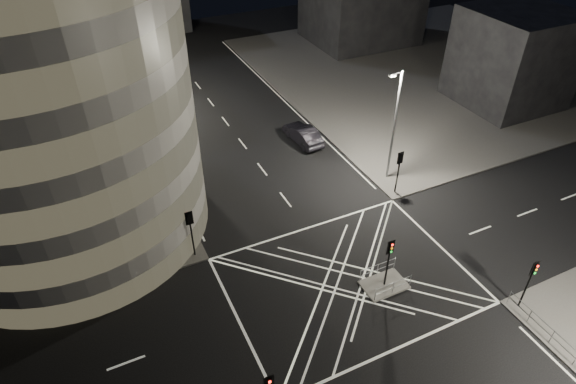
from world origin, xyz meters
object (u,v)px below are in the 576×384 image
traffic_signal_fl (190,226)px  street_lamp_left_near (157,159)px  traffic_signal_nr (531,276)px  street_lamp_right_far (394,123)px  sedan (303,134)px  traffic_signal_fr (399,165)px  central_island (384,285)px  street_lamp_left_far (115,70)px  traffic_signal_island (389,255)px

traffic_signal_fl → street_lamp_left_near: (-0.64, 5.20, 2.63)m
traffic_signal_nr → traffic_signal_fl: bearing=142.3°
street_lamp_right_far → sedan: street_lamp_right_far is taller
traffic_signal_fr → street_lamp_right_far: (0.64, 2.20, 2.63)m
traffic_signal_fl → central_island: bearing=-37.5°
street_lamp_right_far → traffic_signal_nr: bearing=-92.3°
central_island → traffic_signal_nr: traffic_signal_nr is taller
sedan → central_island: bearing=74.9°
traffic_signal_fr → street_lamp_right_far: bearing=73.9°
traffic_signal_nr → sedan: size_ratio=0.77×
traffic_signal_fr → street_lamp_right_far: street_lamp_right_far is taller
central_island → street_lamp_left_far: bearing=110.0°
traffic_signal_nr → traffic_signal_island: bearing=142.1°
street_lamp_right_far → central_island: bearing=-125.3°
traffic_signal_fr → street_lamp_right_far: size_ratio=0.40×
street_lamp_right_far → traffic_signal_island: bearing=-125.3°
traffic_signal_fl → street_lamp_left_far: street_lamp_left_far is taller
sedan → traffic_signal_fl: bearing=32.7°
central_island → street_lamp_left_far: 33.95m
street_lamp_left_far → traffic_signal_island: bearing=-70.0°
traffic_signal_nr → sedan: traffic_signal_nr is taller
traffic_signal_fl → street_lamp_right_far: street_lamp_right_far is taller
traffic_signal_fr → sedan: 11.59m
central_island → street_lamp_right_far: street_lamp_right_far is taller
street_lamp_left_far → street_lamp_right_far: same height
traffic_signal_fr → sedan: (-3.26, 10.93, -2.06)m
traffic_signal_fl → street_lamp_left_near: street_lamp_left_near is taller
central_island → street_lamp_right_far: 13.98m
traffic_signal_island → traffic_signal_fr: bearing=50.7°
central_island → traffic_signal_nr: bearing=-37.9°
street_lamp_left_near → street_lamp_right_far: size_ratio=1.00×
traffic_signal_fl → traffic_signal_island: bearing=-37.5°
street_lamp_left_near → traffic_signal_nr: bearing=-45.9°
street_lamp_left_far → street_lamp_right_far: (18.87, -21.00, 0.00)m
traffic_signal_fl → street_lamp_right_far: (18.24, 2.20, 2.63)m
traffic_signal_island → street_lamp_right_far: size_ratio=0.40×
traffic_signal_fr → street_lamp_left_near: size_ratio=0.40×
street_lamp_left_far → street_lamp_left_near: bearing=-90.0°
traffic_signal_fr → traffic_signal_island: bearing=-129.3°
traffic_signal_island → street_lamp_left_far: street_lamp_left_far is taller
traffic_signal_fr → traffic_signal_fl: bearing=180.0°
traffic_signal_fl → traffic_signal_nr: (17.60, -13.60, 0.00)m
central_island → traffic_signal_fl: bearing=142.5°
street_lamp_left_near → sedan: 16.70m
central_island → street_lamp_left_near: size_ratio=0.30×
traffic_signal_fl → street_lamp_left_near: size_ratio=0.40×
street_lamp_right_far → traffic_signal_fr: bearing=-106.1°
traffic_signal_fl → sedan: 18.15m
street_lamp_right_far → sedan: (-3.90, 8.73, -4.68)m
traffic_signal_nr → street_lamp_left_far: 41.15m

